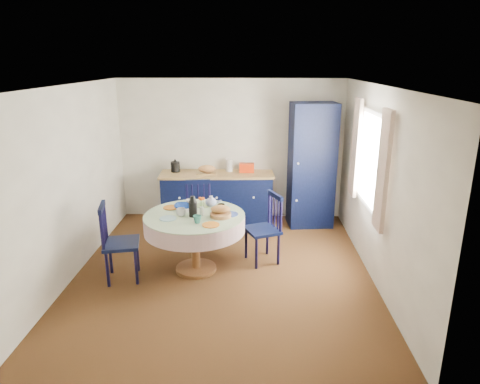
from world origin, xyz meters
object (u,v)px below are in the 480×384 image
at_px(pantry_cabinet, 312,166).
at_px(cobalt_bowl, 184,207).
at_px(mug_a, 181,212).
at_px(mug_d, 189,202).
at_px(dining_table, 195,223).
at_px(chair_right, 265,228).
at_px(mug_b, 197,219).
at_px(kitchen_counter, 217,196).
at_px(chair_far, 199,212).
at_px(mug_c, 221,207).
at_px(chair_left, 118,242).

distance_m(pantry_cabinet, cobalt_bowl, 2.53).
bearing_deg(mug_a, mug_d, 83.45).
bearing_deg(pantry_cabinet, dining_table, -140.15).
distance_m(chair_right, mug_b, 1.14).
relative_size(chair_right, mug_a, 7.87).
distance_m(kitchen_counter, cobalt_bowl, 1.77).
relative_size(chair_far, mug_a, 7.67).
height_order(mug_a, mug_c, mug_a).
height_order(dining_table, chair_far, dining_table).
height_order(chair_right, mug_a, chair_right).
height_order(pantry_cabinet, mug_d, pantry_cabinet).
relative_size(chair_right, mug_c, 8.85).
relative_size(chair_right, mug_b, 9.41).
height_order(kitchen_counter, chair_far, kitchen_counter).
xyz_separation_m(chair_right, cobalt_bowl, (-1.14, -0.09, 0.34)).
distance_m(pantry_cabinet, dining_table, 2.57).
distance_m(mug_b, cobalt_bowl, 0.59).
xyz_separation_m(mug_a, mug_b, (0.25, -0.25, -0.00)).
bearing_deg(chair_far, pantry_cabinet, 16.03).
height_order(chair_far, mug_d, chair_far).
xyz_separation_m(kitchen_counter, mug_a, (-0.31, -1.97, 0.41)).
bearing_deg(cobalt_bowl, chair_left, -147.74).
xyz_separation_m(pantry_cabinet, mug_d, (-1.90, -1.44, -0.20)).
distance_m(chair_left, chair_far, 1.56).
bearing_deg(mug_c, pantry_cabinet, 48.68).
relative_size(pantry_cabinet, chair_left, 2.03).
bearing_deg(chair_left, chair_right, -85.12).
bearing_deg(mug_a, chair_right, 18.32).
bearing_deg(chair_left, chair_far, -47.50).
xyz_separation_m(dining_table, cobalt_bowl, (-0.19, 0.23, 0.16)).
xyz_separation_m(pantry_cabinet, chair_left, (-2.76, -2.09, -0.53)).
relative_size(kitchen_counter, mug_d, 21.35).
relative_size(dining_table, mug_b, 12.61).
relative_size(chair_far, mug_b, 9.18).
distance_m(mug_a, mug_d, 0.43).
bearing_deg(mug_b, chair_left, 178.52).
bearing_deg(chair_right, dining_table, -95.06).
distance_m(kitchen_counter, mug_c, 1.80).
bearing_deg(pantry_cabinet, mug_c, -137.16).
xyz_separation_m(kitchen_counter, mug_c, (0.21, -1.74, 0.40)).
bearing_deg(dining_table, chair_left, -164.60).
bearing_deg(chair_left, mug_b, -103.77).
height_order(chair_left, chair_right, chair_left).
relative_size(mug_d, cobalt_bowl, 0.37).
xyz_separation_m(chair_far, mug_b, (0.15, -1.30, 0.37)).
relative_size(kitchen_counter, mug_c, 17.76).
bearing_deg(pantry_cabinet, mug_b, -134.69).
distance_m(mug_a, mug_b, 0.35).
relative_size(kitchen_counter, chair_far, 2.06).
height_order(chair_right, mug_b, chair_right).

